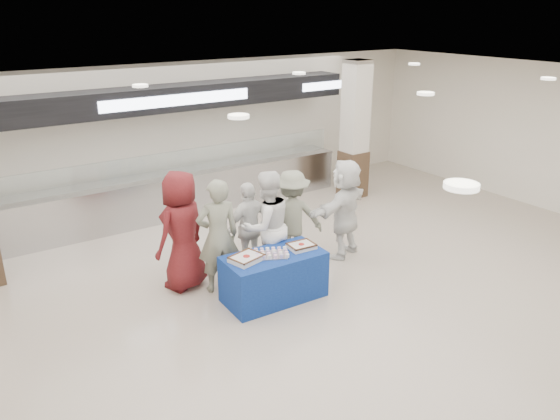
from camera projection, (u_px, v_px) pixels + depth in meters
ground at (334, 323)px, 7.90m from camera, size 14.00×14.00×0.00m
serving_line at (176, 163)px, 11.68m from camera, size 8.70×0.85×2.80m
column_right at (355, 133)px, 12.72m from camera, size 0.55×0.55×3.20m
display_table at (274, 277)px, 8.45m from camera, size 1.58×0.84×0.75m
sheet_cake_left at (246, 258)px, 8.11m from camera, size 0.53×0.46×0.10m
sheet_cake_right at (301, 246)px, 8.53m from camera, size 0.43×0.34×0.09m
cupcake_tray at (271, 253)px, 8.28m from camera, size 0.55×0.50×0.07m
civilian_maroon at (182, 231)px, 8.62m from camera, size 1.12×0.93×1.96m
soldier_a at (218, 236)px, 8.53m from camera, size 0.76×0.58×1.87m
chef_tall at (267, 226)px, 8.90m from camera, size 0.92×0.73×1.88m
chef_short at (250, 227)px, 9.24m from camera, size 0.97×0.48×1.59m
soldier_b at (292, 218)px, 9.51m from camera, size 1.26×1.04×1.70m
civilian_white at (345, 208)px, 9.79m from camera, size 1.76×1.07×1.81m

